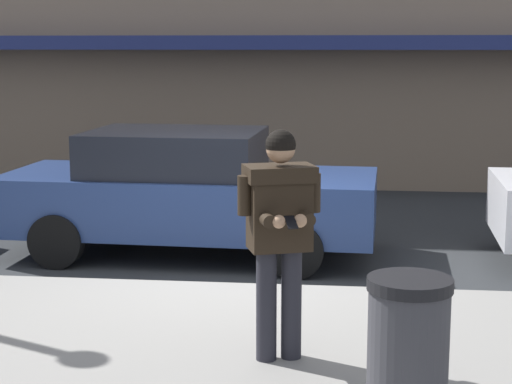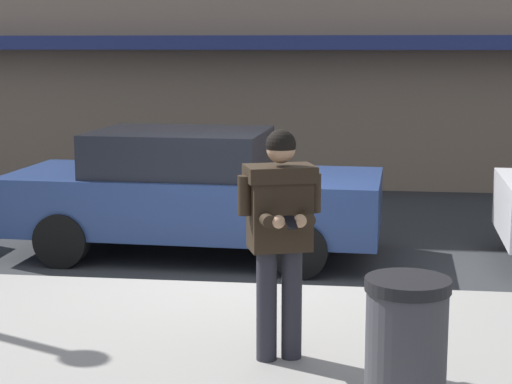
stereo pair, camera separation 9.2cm
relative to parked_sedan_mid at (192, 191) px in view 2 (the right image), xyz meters
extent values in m
plane|color=#2B2D30|center=(0.74, -1.49, -0.79)|extent=(80.00, 80.00, 0.00)
cube|color=silver|center=(1.74, -1.44, -0.79)|extent=(28.00, 0.12, 0.01)
cube|color=navy|center=(1.74, 4.66, 1.81)|extent=(26.60, 0.70, 0.24)
cube|color=navy|center=(0.04, 0.00, -0.12)|extent=(4.58, 2.02, 0.70)
cube|color=black|center=(-0.14, 0.01, 0.49)|extent=(2.14, 1.73, 0.52)
cylinder|color=black|center=(1.47, 0.79, -0.47)|extent=(0.65, 0.25, 0.64)
cylinder|color=black|center=(1.40, -0.92, -0.47)|extent=(0.65, 0.25, 0.64)
cylinder|color=black|center=(-1.32, 0.91, -0.47)|extent=(0.65, 0.25, 0.64)
cylinder|color=black|center=(-1.39, -0.80, -0.47)|extent=(0.65, 0.25, 0.64)
cylinder|color=#23232B|center=(1.55, -3.75, -0.21)|extent=(0.16, 0.16, 0.88)
cylinder|color=#23232B|center=(1.36, -3.82, -0.21)|extent=(0.16, 0.16, 0.88)
cube|color=black|center=(1.46, -3.78, 0.55)|extent=(0.53, 0.44, 0.64)
cube|color=black|center=(1.46, -3.78, 0.82)|extent=(0.60, 0.49, 0.12)
cylinder|color=black|center=(1.71, -3.69, 0.66)|extent=(0.11, 0.11, 0.30)
cylinder|color=black|center=(1.65, -3.89, 0.51)|extent=(0.19, 0.32, 0.10)
sphere|color=tan|center=(1.63, -4.04, 0.51)|extent=(0.10, 0.10, 0.10)
cylinder|color=black|center=(1.20, -3.87, 0.66)|extent=(0.11, 0.11, 0.30)
cylinder|color=black|center=(1.37, -3.98, 0.51)|extent=(0.19, 0.32, 0.10)
sphere|color=tan|center=(1.48, -4.09, 0.51)|extent=(0.10, 0.10, 0.10)
cube|color=black|center=(1.57, -4.10, 0.51)|extent=(0.12, 0.16, 0.07)
sphere|color=tan|center=(1.47, -3.81, 1.01)|extent=(0.22, 0.22, 0.22)
sphere|color=black|center=(1.47, -3.81, 1.04)|extent=(0.23, 0.23, 0.23)
cylinder|color=#38383D|center=(2.38, -4.87, -0.20)|extent=(0.52, 0.52, 0.90)
cylinder|color=black|center=(2.38, -4.87, 0.29)|extent=(0.55, 0.55, 0.08)
camera|label=1|loc=(1.99, -10.15, 1.78)|focal=60.00mm
camera|label=2|loc=(2.08, -10.14, 1.78)|focal=60.00mm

